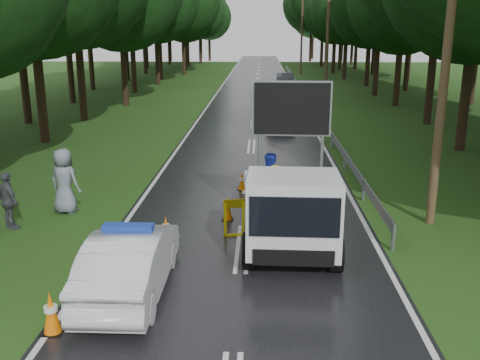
{
  "coord_description": "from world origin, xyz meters",
  "views": [
    {
      "loc": [
        0.42,
        -12.34,
        5.25
      ],
      "look_at": [
        -0.13,
        1.65,
        1.3
      ],
      "focal_mm": 40.0,
      "sensor_mm": 36.0,
      "label": 1
    }
  ],
  "objects_px": {
    "work_truck": "(291,205)",
    "queue_car_fourth": "(285,81)",
    "officer": "(273,193)",
    "queue_car_first": "(279,115)",
    "queue_car_third": "(268,89)",
    "queue_car_second": "(280,99)",
    "police_sedan": "(130,262)",
    "civilian": "(272,184)",
    "barrier": "(270,206)"
  },
  "relations": [
    {
      "from": "work_truck",
      "to": "queue_car_fourth",
      "type": "bearing_deg",
      "value": 89.06
    },
    {
      "from": "work_truck",
      "to": "officer",
      "type": "xyz_separation_m",
      "value": [
        -0.4,
        1.79,
        -0.25
      ]
    },
    {
      "from": "queue_car_first",
      "to": "queue_car_third",
      "type": "distance_m",
      "value": 13.49
    },
    {
      "from": "work_truck",
      "to": "queue_car_second",
      "type": "height_order",
      "value": "work_truck"
    },
    {
      "from": "queue_car_second",
      "to": "work_truck",
      "type": "bearing_deg",
      "value": -90.02
    },
    {
      "from": "police_sedan",
      "to": "work_truck",
      "type": "height_order",
      "value": "work_truck"
    },
    {
      "from": "queue_car_third",
      "to": "queue_car_fourth",
      "type": "bearing_deg",
      "value": 67.78
    },
    {
      "from": "officer",
      "to": "queue_car_first",
      "type": "relative_size",
      "value": 0.43
    },
    {
      "from": "work_truck",
      "to": "queue_car_second",
      "type": "xyz_separation_m",
      "value": [
        0.53,
        23.22,
        -0.29
      ]
    },
    {
      "from": "officer",
      "to": "queue_car_third",
      "type": "xyz_separation_m",
      "value": [
        0.2,
        28.91,
        -0.18
      ]
    },
    {
      "from": "civilian",
      "to": "queue_car_third",
      "type": "relative_size",
      "value": 0.39
    },
    {
      "from": "queue_car_first",
      "to": "queue_car_fourth",
      "type": "height_order",
      "value": "queue_car_fourth"
    },
    {
      "from": "queue_car_first",
      "to": "queue_car_second",
      "type": "relative_size",
      "value": 0.71
    },
    {
      "from": "work_truck",
      "to": "queue_car_fourth",
      "type": "xyz_separation_m",
      "value": [
        1.41,
        36.86,
        -0.34
      ]
    },
    {
      "from": "queue_car_third",
      "to": "queue_car_second",
      "type": "bearing_deg",
      "value": -91.89
    },
    {
      "from": "queue_car_fourth",
      "to": "barrier",
      "type": "bearing_deg",
      "value": -90.91
    },
    {
      "from": "police_sedan",
      "to": "civilian",
      "type": "xyz_separation_m",
      "value": [
        2.97,
        5.06,
        0.24
      ]
    },
    {
      "from": "queue_car_first",
      "to": "queue_car_third",
      "type": "xyz_separation_m",
      "value": [
        -0.46,
        13.48,
        -0.01
      ]
    },
    {
      "from": "barrier",
      "to": "queue_car_third",
      "type": "distance_m",
      "value": 29.91
    },
    {
      "from": "police_sedan",
      "to": "queue_car_first",
      "type": "relative_size",
      "value": 1.07
    },
    {
      "from": "work_truck",
      "to": "barrier",
      "type": "xyz_separation_m",
      "value": [
        -0.5,
        0.79,
        -0.29
      ]
    },
    {
      "from": "work_truck",
      "to": "queue_car_second",
      "type": "bearing_deg",
      "value": 89.95
    },
    {
      "from": "civilian",
      "to": "queue_car_second",
      "type": "distance_m",
      "value": 20.79
    },
    {
      "from": "police_sedan",
      "to": "queue_car_first",
      "type": "height_order",
      "value": "police_sedan"
    },
    {
      "from": "queue_car_third",
      "to": "queue_car_fourth",
      "type": "xyz_separation_m",
      "value": [
        1.62,
        6.16,
        0.08
      ]
    },
    {
      "from": "barrier",
      "to": "queue_car_fourth",
      "type": "relative_size",
      "value": 0.55
    },
    {
      "from": "work_truck",
      "to": "civilian",
      "type": "xyz_separation_m",
      "value": [
        -0.43,
        2.44,
        -0.16
      ]
    },
    {
      "from": "work_truck",
      "to": "civilian",
      "type": "relative_size",
      "value": 2.74
    },
    {
      "from": "queue_car_second",
      "to": "queue_car_fourth",
      "type": "relative_size",
      "value": 1.22
    },
    {
      "from": "queue_car_third",
      "to": "police_sedan",
      "type": "bearing_deg",
      "value": -102.98
    },
    {
      "from": "work_truck",
      "to": "barrier",
      "type": "bearing_deg",
      "value": 123.58
    },
    {
      "from": "civilian",
      "to": "officer",
      "type": "bearing_deg",
      "value": -90.01
    },
    {
      "from": "queue_car_second",
      "to": "officer",
      "type": "bearing_deg",
      "value": -91.21
    },
    {
      "from": "police_sedan",
      "to": "work_truck",
      "type": "bearing_deg",
      "value": -142.82
    },
    {
      "from": "police_sedan",
      "to": "queue_car_second",
      "type": "xyz_separation_m",
      "value": [
        3.93,
        25.83,
        0.1
      ]
    },
    {
      "from": "barrier",
      "to": "officer",
      "type": "xyz_separation_m",
      "value": [
        0.1,
        1.0,
        0.04
      ]
    },
    {
      "from": "officer",
      "to": "civilian",
      "type": "xyz_separation_m",
      "value": [
        -0.03,
        0.65,
        0.09
      ]
    },
    {
      "from": "queue_car_first",
      "to": "queue_car_fourth",
      "type": "bearing_deg",
      "value": 82.25
    },
    {
      "from": "officer",
      "to": "barrier",
      "type": "bearing_deg",
      "value": 50.0
    },
    {
      "from": "police_sedan",
      "to": "queue_car_fourth",
      "type": "distance_m",
      "value": 39.77
    },
    {
      "from": "work_truck",
      "to": "queue_car_third",
      "type": "bearing_deg",
      "value": 91.64
    },
    {
      "from": "work_truck",
      "to": "civilian",
      "type": "height_order",
      "value": "work_truck"
    },
    {
      "from": "civilian",
      "to": "queue_car_third",
      "type": "distance_m",
      "value": 28.26
    },
    {
      "from": "police_sedan",
      "to": "officer",
      "type": "relative_size",
      "value": 2.49
    },
    {
      "from": "queue_car_second",
      "to": "queue_car_third",
      "type": "relative_size",
      "value": 1.16
    },
    {
      "from": "queue_car_third",
      "to": "work_truck",
      "type": "bearing_deg",
      "value": -97.11
    },
    {
      "from": "police_sedan",
      "to": "work_truck",
      "type": "xyz_separation_m",
      "value": [
        3.41,
        2.61,
        0.39
      ]
    },
    {
      "from": "barrier",
      "to": "queue_car_first",
      "type": "distance_m",
      "value": 16.44
    },
    {
      "from": "queue_car_third",
      "to": "queue_car_fourth",
      "type": "relative_size",
      "value": 1.05
    },
    {
      "from": "queue_car_third",
      "to": "queue_car_first",
      "type": "bearing_deg",
      "value": -95.56
    }
  ]
}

